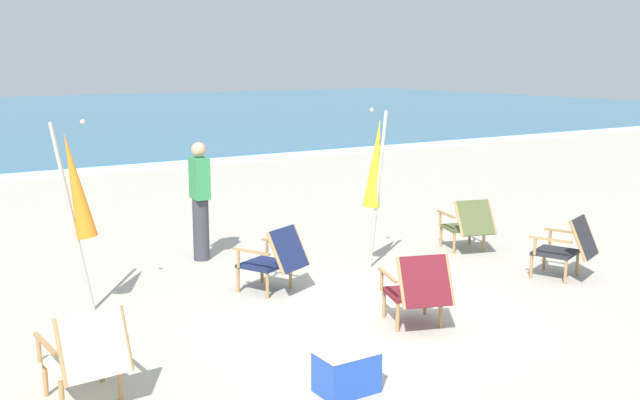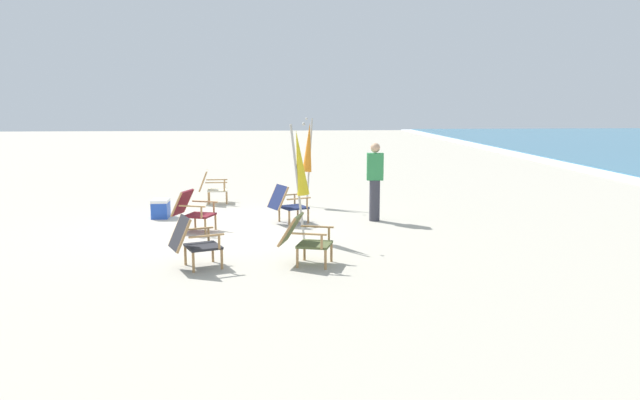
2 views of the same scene
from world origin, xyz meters
name	(u,v)px [view 1 (image 1 of 2)]	position (x,y,z in m)	size (l,w,h in m)	color
ground_plane	(365,317)	(0.00, 0.00, 0.00)	(80.00, 80.00, 0.00)	#B7AF9E
surf_band	(68,172)	(0.00, 12.37, 0.03)	(80.00, 1.10, 0.06)	white
beach_chair_far_center	(418,288)	(0.26, -0.56, 0.43)	(0.78, 0.88, 0.79)	maroon
beach_chair_front_right	(468,223)	(2.87, 1.47, 0.42)	(0.77, 0.90, 0.77)	#515B33
beach_chair_back_right	(275,257)	(-0.39, 1.27, 0.43)	(0.83, 0.90, 0.80)	#19234C
beach_chair_back_left	(87,354)	(-3.08, -0.51, 0.43)	(0.63, 0.73, 0.81)	beige
beach_chair_front_left	(568,246)	(2.98, -0.20, 0.43)	(0.80, 0.88, 0.80)	#28282D
umbrella_furled_orange	(76,187)	(-2.50, 1.85, 1.38)	(0.46, 0.38, 2.10)	#B7B2A8
umbrella_furled_yellow	(376,165)	(1.22, 1.48, 1.39)	(0.30, 0.39, 2.12)	#B7B2A8
person_near_chairs	(200,200)	(-0.53, 3.12, 0.84)	(0.23, 0.36, 1.63)	#383842
cooler_box	(347,369)	(-1.21, -1.41, 0.20)	(0.49, 0.35, 0.40)	blue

